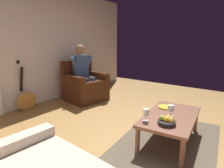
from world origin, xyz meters
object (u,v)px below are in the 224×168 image
at_px(person_seated, 84,71).
at_px(coffee_table, 170,118).
at_px(decorative_dish, 165,107).
at_px(fruit_bowl, 167,121).
at_px(wine_glass_far, 171,109).
at_px(armchair, 85,87).
at_px(guitar, 26,99).
at_px(wine_glass_near, 146,113).

bearing_deg(person_seated, coffee_table, 83.41).
bearing_deg(decorative_dish, coffee_table, 37.02).
height_order(coffee_table, fruit_bowl, fruit_bowl).
relative_size(person_seated, wine_glass_far, 7.74).
distance_m(armchair, guitar, 1.30).
bearing_deg(person_seated, wine_glass_near, 73.29).
height_order(coffee_table, wine_glass_far, wine_glass_far).
relative_size(person_seated, fruit_bowl, 5.88).
relative_size(coffee_table, decorative_dish, 5.63).
distance_m(person_seated, decorative_dish, 2.23).
bearing_deg(fruit_bowl, guitar, -85.28).
height_order(guitar, wine_glass_far, guitar).
relative_size(armchair, wine_glass_far, 5.63).
distance_m(guitar, fruit_bowl, 2.88).
xyz_separation_m(coffee_table, decorative_dish, (-0.24, -0.18, 0.06)).
xyz_separation_m(guitar, wine_glass_near, (-0.17, 2.61, 0.27)).
bearing_deg(armchair, fruit_bowl, 76.93).
xyz_separation_m(wine_glass_near, wine_glass_far, (-0.32, 0.21, 0.01)).
bearing_deg(guitar, coffee_table, 101.22).
relative_size(fruit_bowl, decorative_dish, 1.05).
xyz_separation_m(armchair, guitar, (1.21, -0.47, -0.10)).
distance_m(coffee_table, guitar, 2.86).
bearing_deg(wine_glass_near, guitar, -86.19).
bearing_deg(wine_glass_far, armchair, -106.91).
bearing_deg(wine_glass_far, person_seated, -106.85).
bearing_deg(wine_glass_far, coffee_table, -163.63).
height_order(person_seated, fruit_bowl, person_seated).
relative_size(armchair, guitar, 0.93).
distance_m(armchair, person_seated, 0.38).
relative_size(person_seated, wine_glass_near, 7.97).
bearing_deg(armchair, guitar, -12.17).
xyz_separation_m(coffee_table, fruit_bowl, (0.32, 0.06, 0.09)).
relative_size(guitar, decorative_dish, 4.85).
bearing_deg(decorative_dish, wine_glass_far, 33.56).
xyz_separation_m(armchair, decorative_dish, (0.42, 2.15, 0.07)).
distance_m(wine_glass_near, wine_glass_far, 0.39).
bearing_deg(guitar, fruit_bowl, 94.72).
xyz_separation_m(guitar, decorative_dish, (-0.79, 2.62, 0.17)).
bearing_deg(armchair, decorative_dish, 88.03).
bearing_deg(guitar, wine_glass_near, 93.81).
bearing_deg(wine_glass_far, guitar, -79.98).
height_order(wine_glass_near, wine_glass_far, wine_glass_far).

